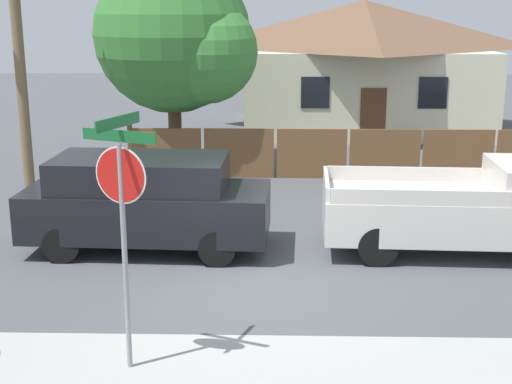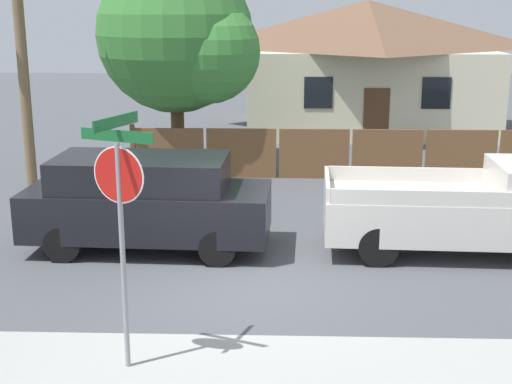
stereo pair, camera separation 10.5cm
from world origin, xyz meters
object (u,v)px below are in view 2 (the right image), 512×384
object	(u,v)px
palm_tree	(18,10)
orange_pickup	(471,209)
red_suv	(147,200)
stop_sign	(120,199)
oak_tree	(182,38)
house	(366,63)

from	to	relation	value
palm_tree	orange_pickup	world-z (taller)	palm_tree
red_suv	stop_sign	xyz separation A→B (m)	(0.60, -4.86, 1.37)
palm_tree	orange_pickup	size ratio (longest dim) A/B	1.01
oak_tree	red_suv	size ratio (longest dim) A/B	1.27
palm_tree	oak_tree	bearing A→B (deg)	33.44
house	orange_pickup	xyz separation A→B (m)	(0.41, -14.97, -1.68)
oak_tree	stop_sign	distance (m)	12.34
orange_pickup	stop_sign	bearing A→B (deg)	-137.95
house	palm_tree	size ratio (longest dim) A/B	1.80
oak_tree	red_suv	bearing A→B (deg)	-88.46
orange_pickup	stop_sign	world-z (taller)	stop_sign
palm_tree	stop_sign	distance (m)	10.98
house	red_suv	distance (m)	16.21
house	red_suv	size ratio (longest dim) A/B	2.00
orange_pickup	stop_sign	size ratio (longest dim) A/B	1.56
orange_pickup	red_suv	bearing A→B (deg)	-177.63
orange_pickup	oak_tree	bearing A→B (deg)	134.53
palm_tree	red_suv	bearing A→B (deg)	-50.18
red_suv	stop_sign	size ratio (longest dim) A/B	1.42
house	oak_tree	xyz separation A→B (m)	(-6.25, -7.59, 1.28)
palm_tree	house	bearing A→B (deg)	45.10
oak_tree	stop_sign	world-z (taller)	oak_tree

